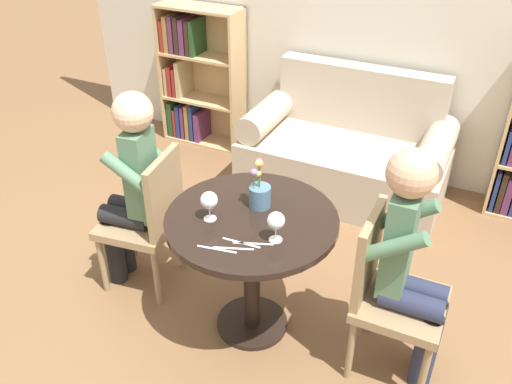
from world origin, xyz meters
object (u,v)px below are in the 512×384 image
(bookshelf_left, at_px, (195,77))
(wine_glass_left, at_px, (209,201))
(person_right, at_px, (412,263))
(flower_vase, at_px, (260,192))
(person_left, at_px, (131,186))
(wine_glass_right, at_px, (276,221))
(couch, at_px, (346,154))
(chair_right, at_px, (388,289))
(chair_left, at_px, (149,216))

(bookshelf_left, height_order, wine_glass_left, bookshelf_left)
(person_right, distance_m, flower_vase, 0.81)
(person_left, xyz_separation_m, wine_glass_right, (0.97, -0.17, 0.17))
(wine_glass_left, bearing_deg, person_left, 165.55)
(couch, distance_m, wine_glass_right, 1.84)
(bookshelf_left, bearing_deg, person_left, -68.94)
(chair_right, bearing_deg, bookshelf_left, 49.59)
(bookshelf_left, relative_size, wine_glass_left, 7.83)
(chair_left, relative_size, person_left, 0.71)
(couch, bearing_deg, bookshelf_left, 169.98)
(chair_left, relative_size, wine_glass_right, 5.84)
(person_right, xyz_separation_m, flower_vase, (-0.80, 0.03, 0.14))
(wine_glass_left, xyz_separation_m, flower_vase, (0.17, 0.21, -0.02))
(person_left, distance_m, wine_glass_right, 1.00)
(flower_vase, bearing_deg, wine_glass_left, -128.70)
(chair_right, xyz_separation_m, person_left, (-1.49, -0.02, 0.19))
(bookshelf_left, bearing_deg, flower_vase, -50.20)
(couch, relative_size, flower_vase, 5.62)
(couch, distance_m, chair_right, 1.72)
(person_left, bearing_deg, couch, 145.50)
(couch, height_order, wine_glass_right, couch)
(chair_right, bearing_deg, chair_left, 89.24)
(bookshelf_left, xyz_separation_m, wine_glass_left, (1.32, -2.00, 0.27))
(bookshelf_left, distance_m, person_left, 1.98)
(person_left, bearing_deg, bookshelf_left, -166.92)
(bookshelf_left, xyz_separation_m, person_left, (0.71, -1.84, 0.10))
(chair_right, relative_size, person_right, 0.71)
(chair_left, distance_m, wine_glass_left, 0.66)
(couch, relative_size, person_left, 1.20)
(bookshelf_left, xyz_separation_m, person_right, (2.28, -1.82, 0.10))
(person_right, xyz_separation_m, wine_glass_right, (-0.60, -0.19, 0.17))
(bookshelf_left, height_order, chair_left, bookshelf_left)
(chair_left, relative_size, flower_vase, 3.33)
(bookshelf_left, relative_size, person_right, 0.96)
(chair_right, distance_m, flower_vase, 0.79)
(chair_left, bearing_deg, wine_glass_right, 69.97)
(wine_glass_left, height_order, wine_glass_right, wine_glass_left)
(wine_glass_left, distance_m, flower_vase, 0.27)
(couch, xyz_separation_m, flower_vase, (-0.01, -1.52, 0.52))
(chair_left, height_order, person_right, person_right)
(person_left, bearing_deg, person_right, 82.85)
(chair_right, height_order, person_left, person_left)
(couch, distance_m, flower_vase, 1.61)
(chair_left, relative_size, chair_right, 1.00)
(person_right, bearing_deg, bookshelf_left, 50.69)
(wine_glass_left, bearing_deg, couch, 84.13)
(wine_glass_right, bearing_deg, person_right, 17.64)
(bookshelf_left, distance_m, flower_vase, 2.34)
(person_left, relative_size, wine_glass_right, 8.19)
(chair_right, relative_size, wine_glass_left, 5.80)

